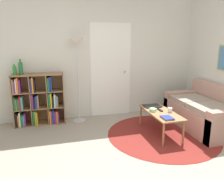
{
  "coord_description": "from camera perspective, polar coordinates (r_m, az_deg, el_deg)",
  "views": [
    {
      "loc": [
        -1.04,
        -2.18,
        1.7
      ],
      "look_at": [
        -0.08,
        1.37,
        0.85
      ],
      "focal_mm": 35.0,
      "sensor_mm": 36.0,
      "label": 1
    }
  ],
  "objects": [
    {
      "name": "floor_lamp",
      "position": [
        4.46,
        -9.13,
        9.99
      ],
      "size": [
        0.33,
        0.33,
        1.72
      ],
      "color": "#B7B7BC",
      "rests_on": "ground_plane"
    },
    {
      "name": "wall_back",
      "position": [
        4.83,
        -2.6,
        8.1
      ],
      "size": [
        7.35,
        0.11,
        2.6
      ],
      "color": "silver",
      "rests_on": "ground_plane"
    },
    {
      "name": "bookshelf",
      "position": [
        4.65,
        -18.85,
        -2.87
      ],
      "size": [
        0.98,
        0.34,
        1.03
      ],
      "color": "#936B47",
      "rests_on": "ground_plane"
    },
    {
      "name": "bottle_middle",
      "position": [
        4.56,
        -22.73,
        5.15
      ],
      "size": [
        0.08,
        0.08,
        0.29
      ],
      "color": "#236633",
      "rests_on": "bookshelf"
    },
    {
      "name": "bottle_left",
      "position": [
        4.59,
        -24.11,
        4.63
      ],
      "size": [
        0.07,
        0.07,
        0.21
      ],
      "color": "#2D8438",
      "rests_on": "bookshelf"
    },
    {
      "name": "coffee_table",
      "position": [
        4.08,
        12.53,
        -6.25
      ],
      "size": [
        0.44,
        1.03,
        0.42
      ],
      "color": "#996B42",
      "rests_on": "ground_plane"
    },
    {
      "name": "rug",
      "position": [
        4.18,
        13.02,
        -11.31
      ],
      "size": [
        2.0,
        2.0,
        0.01
      ],
      "color": "maroon",
      "rests_on": "ground_plane"
    },
    {
      "name": "book_stack_on_table",
      "position": [
        3.73,
        14.23,
        -7.18
      ],
      "size": [
        0.17,
        0.22,
        0.03
      ],
      "color": "orange",
      "rests_on": "coffee_table"
    },
    {
      "name": "laptop",
      "position": [
        4.33,
        10.41,
        -4.23
      ],
      "size": [
        0.32,
        0.24,
        0.02
      ],
      "color": "black",
      "rests_on": "coffee_table"
    },
    {
      "name": "cup",
      "position": [
        4.06,
        14.91,
        -5.17
      ],
      "size": [
        0.08,
        0.08,
        0.08
      ],
      "color": "white",
      "rests_on": "coffee_table"
    },
    {
      "name": "bowl",
      "position": [
        4.04,
        10.64,
        -5.24
      ],
      "size": [
        0.13,
        0.13,
        0.05
      ],
      "color": "#9ED193",
      "rests_on": "coffee_table"
    },
    {
      "name": "couch",
      "position": [
        4.67,
        23.18,
        -5.65
      ],
      "size": [
        0.86,
        1.53,
        0.83
      ],
      "color": "tan",
      "rests_on": "ground_plane"
    },
    {
      "name": "remote",
      "position": [
        4.12,
        12.39,
        -5.21
      ],
      "size": [
        0.05,
        0.18,
        0.02
      ],
      "color": "black",
      "rests_on": "coffee_table"
    }
  ]
}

